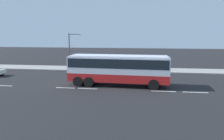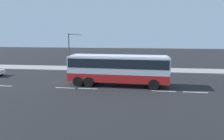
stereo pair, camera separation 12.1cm
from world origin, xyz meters
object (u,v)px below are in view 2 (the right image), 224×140
coach_bus (118,67)px  pedestrian_near_curb (128,63)px  pedestrian_at_crossing (108,63)px  street_lamp (71,48)px

coach_bus → pedestrian_near_curb: bearing=90.1°
coach_bus → pedestrian_at_crossing: size_ratio=6.32×
coach_bus → street_lamp: 12.18m
pedestrian_near_curb → pedestrian_at_crossing: (-3.03, 0.00, 0.03)m
coach_bus → pedestrian_near_curb: coach_bus is taller
coach_bus → pedestrian_near_curb: 10.01m
street_lamp → pedestrian_near_curb: bearing=7.2°
pedestrian_near_curb → coach_bus: bearing=93.5°
street_lamp → pedestrian_at_crossing: bearing=10.9°
pedestrian_at_crossing → street_lamp: (-5.68, -1.10, 2.29)m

